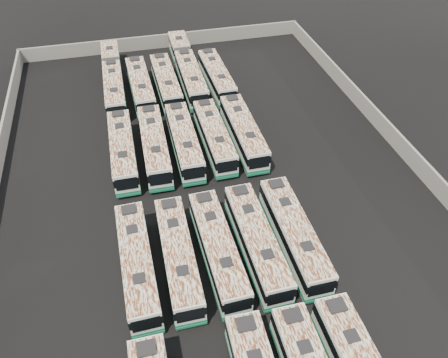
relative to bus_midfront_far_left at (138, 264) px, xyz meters
The scene contains 17 objects.
ground 12.08m from the bus_midfront_far_left, 42.76° to the left, with size 140.00×140.00×0.00m, color black.
perimeter_wall 11.97m from the bus_midfront_far_left, 42.76° to the left, with size 45.20×73.20×2.20m.
bus_midfront_far_left is the anchor object (origin of this frame).
bus_midfront_left 3.49m from the bus_midfront_far_left, ahead, with size 2.69×12.03×3.38m.
bus_midfront_center 6.97m from the bus_midfront_far_left, ahead, with size 2.84×12.19×3.42m.
bus_midfront_right 10.47m from the bus_midfront_far_left, ahead, with size 2.76×12.33×3.46m.
bus_midfront_far_right 13.99m from the bus_midfront_far_left, ahead, with size 2.65×12.38×3.49m.
bus_midback_far_left 15.98m from the bus_midfront_far_left, 90.05° to the left, with size 2.67×12.21×3.44m.
bus_midback_left 16.34m from the bus_midfront_far_left, 77.66° to the left, with size 2.92×12.49×3.50m.
bus_midback_center 17.38m from the bus_midfront_far_left, 66.65° to the left, with size 2.68×12.23×3.44m.
bus_midback_right 19.16m from the bus_midfront_far_left, 57.00° to the left, with size 2.60×11.98×3.37m.
bus_midback_far_right 21.20m from the bus_midfront_far_left, 48.99° to the left, with size 2.64×12.35×3.48m.
bus_back_far_left 32.78m from the bus_midfront_far_left, 90.15° to the left, with size 2.69×18.54×3.36m.
bus_back_left 29.72m from the bus_midfront_far_left, 83.48° to the left, with size 2.87×12.28×3.45m.
bus_back_center 30.37m from the bus_midfront_far_left, 76.96° to the left, with size 2.77×12.30×3.46m.
bus_back_right 34.71m from the bus_midfront_far_left, 72.56° to the left, with size 2.86×19.34×3.50m.
bus_back_far_right 32.68m from the bus_midfront_far_left, 64.76° to the left, with size 2.78×12.14×3.41m.
Camera 1 is at (-7.21, -31.90, 31.66)m, focal length 35.00 mm.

